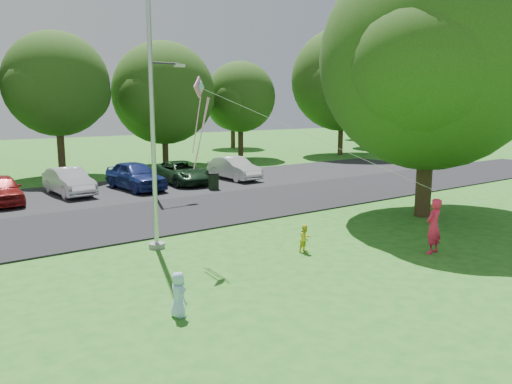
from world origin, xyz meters
TOP-DOWN VIEW (x-y plane):
  - ground at (0.00, 0.00)m, footprint 120.00×120.00m
  - park_road at (0.00, 9.00)m, footprint 60.00×6.00m
  - parking_strip at (0.00, 15.50)m, footprint 42.00×7.00m
  - flagpole at (-3.50, 5.00)m, footprint 0.50×0.50m
  - street_lamp at (0.25, 12.77)m, footprint 1.82×0.29m
  - trash_can at (3.38, 13.00)m, footprint 0.58×0.58m
  - big_tree at (6.97, 2.86)m, footprint 9.17×8.49m
  - tree_row at (1.59, 24.23)m, footprint 64.35×11.94m
  - horizon_trees at (4.06, 33.88)m, footprint 77.46×7.20m
  - parked_cars at (0.27, 15.51)m, footprint 13.97×4.82m
  - woman at (3.00, -0.37)m, footprint 0.66×0.47m
  - child_yellow at (-0.03, 1.96)m, footprint 0.45×0.37m
  - child_blue at (-5.30, -0.01)m, footprint 0.33×0.49m
  - kite at (-2.61, 3.32)m, footprint 6.04×4.06m

SIDE VIEW (x-z plane):
  - ground at x=0.00m, z-range 0.00..0.00m
  - park_road at x=0.00m, z-range 0.00..0.06m
  - parking_strip at x=0.00m, z-range 0.00..0.06m
  - child_yellow at x=-0.03m, z-range 0.00..0.86m
  - trash_can at x=3.38m, z-range 0.00..0.91m
  - child_blue at x=-5.30m, z-range 0.00..0.98m
  - parked_cars at x=0.27m, z-range -0.01..1.45m
  - woman at x=3.00m, z-range 0.00..1.68m
  - street_lamp at x=0.25m, z-range 0.65..7.13m
  - flagpole at x=-3.50m, z-range -0.83..9.17m
  - horizon_trees at x=4.06m, z-range 0.79..7.81m
  - kite at x=-2.61m, z-range 2.75..6.05m
  - tree_row at x=1.59m, z-range 0.27..11.15m
  - big_tree at x=6.97m, z-range 0.74..11.12m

